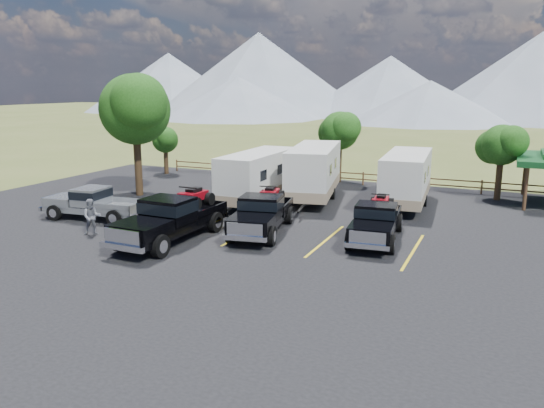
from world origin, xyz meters
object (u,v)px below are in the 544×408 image
at_px(trailer_left, 258,177).
at_px(person_b, 92,217).
at_px(tree_big_nw, 135,109).
at_px(trailer_center, 314,172).
at_px(trailer_right, 406,179).
at_px(rig_left, 172,217).
at_px(rig_right, 376,220).
at_px(pickup_silver, 94,203).
at_px(rig_center, 262,212).
at_px(person_a, 164,221).

relative_size(trailer_left, person_b, 5.11).
relative_size(tree_big_nw, trailer_center, 0.81).
height_order(trailer_right, person_b, trailer_right).
bearing_deg(trailer_right, tree_big_nw, -171.44).
relative_size(tree_big_nw, rig_left, 1.13).
bearing_deg(trailer_left, rig_right, -30.86).
bearing_deg(trailer_center, trailer_right, -6.61).
bearing_deg(trailer_center, person_b, -131.99).
bearing_deg(pickup_silver, trailer_right, 118.21).
xyz_separation_m(tree_big_nw, pickup_silver, (1.91, -6.24, -4.66)).
bearing_deg(pickup_silver, trailer_left, 132.11).
distance_m(rig_left, trailer_left, 8.74).
bearing_deg(rig_center, trailer_right, 47.44).
height_order(rig_center, person_b, rig_center).
height_order(trailer_center, person_a, trailer_center).
distance_m(trailer_center, pickup_silver, 13.18).
relative_size(rig_left, pickup_silver, 1.17).
height_order(rig_left, trailer_right, trailer_right).
height_order(rig_center, trailer_center, trailer_center).
height_order(trailer_right, person_a, trailer_right).
distance_m(trailer_left, trailer_center, 3.65).
height_order(trailer_left, trailer_right, trailer_right).
relative_size(trailer_center, person_b, 5.52).
xyz_separation_m(tree_big_nw, rig_left, (8.03, -7.86, -4.45)).
bearing_deg(rig_center, trailer_left, 106.53).
bearing_deg(rig_center, person_a, -148.66).
height_order(rig_left, pickup_silver, rig_left).
xyz_separation_m(pickup_silver, person_a, (5.81, -1.84, 0.02)).
relative_size(tree_big_nw, trailer_right, 0.86).
height_order(rig_center, person_a, rig_center).
bearing_deg(tree_big_nw, trailer_left, 5.98).
bearing_deg(pickup_silver, tree_big_nw, -169.12).
distance_m(trailer_right, person_b, 17.73).
xyz_separation_m(rig_center, trailer_left, (-2.98, 5.75, 0.64)).
xyz_separation_m(tree_big_nw, rig_right, (16.63, -3.91, -4.61)).
distance_m(trailer_left, person_b, 10.47).
relative_size(rig_right, trailer_center, 0.62).
relative_size(tree_big_nw, pickup_silver, 1.33).
distance_m(trailer_left, pickup_silver, 9.56).
relative_size(rig_center, trailer_right, 0.71).
distance_m(person_a, person_b, 3.80).
bearing_deg(trailer_center, rig_right, -63.41).
height_order(tree_big_nw, pickup_silver, tree_big_nw).
distance_m(rig_left, trailer_right, 14.45).
bearing_deg(rig_center, person_b, -163.56).
bearing_deg(person_a, trailer_left, -125.74).
bearing_deg(person_b, tree_big_nw, 73.12).
relative_size(tree_big_nw, trailer_left, 0.87).
xyz_separation_m(trailer_left, trailer_center, (2.72, 2.43, 0.12)).
height_order(trailer_left, person_b, trailer_left).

